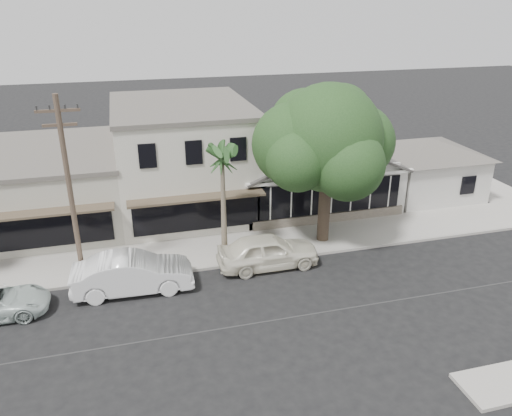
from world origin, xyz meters
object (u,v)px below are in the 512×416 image
object	(u,v)px
car_1	(133,273)
shade_tree	(325,140)
car_0	(268,251)
utility_pole	(70,190)

from	to	relation	value
car_1	shade_tree	world-z (taller)	shade_tree
car_0	utility_pole	bearing A→B (deg)	85.42
utility_pole	car_1	xyz separation A→B (m)	(2.29, -1.25, -3.89)
car_1	shade_tree	xyz separation A→B (m)	(10.33, 2.71, 4.87)
utility_pole	car_1	world-z (taller)	utility_pole
utility_pole	shade_tree	size ratio (longest dim) A/B	1.03
utility_pole	car_0	size ratio (longest dim) A/B	1.77
utility_pole	car_0	bearing A→B (deg)	-4.46
car_0	shade_tree	bearing A→B (deg)	-59.65
utility_pole	car_0	distance (m)	9.80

